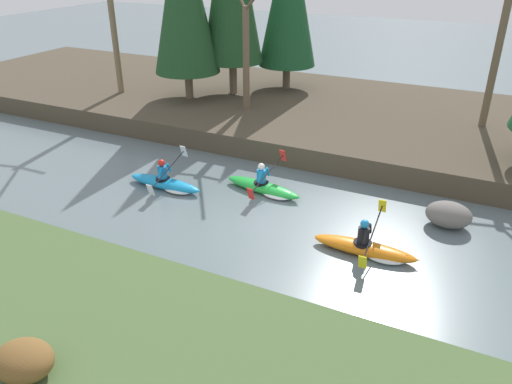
{
  "coord_description": "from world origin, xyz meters",
  "views": [
    {
      "loc": [
        5.16,
        -11.4,
        7.33
      ],
      "look_at": [
        -0.69,
        0.71,
        0.55
      ],
      "focal_mm": 35.0,
      "sensor_mm": 36.0,
      "label": 1
    }
  ],
  "objects_px": {
    "kayaker_trailing": "(167,183)",
    "boulder_midstream": "(449,215)",
    "kayaker_lead": "(368,248)",
    "kayaker_middle": "(266,187)"
  },
  "relations": [
    {
      "from": "kayaker_trailing",
      "to": "boulder_midstream",
      "type": "bearing_deg",
      "value": 10.86
    },
    {
      "from": "kayaker_lead",
      "to": "kayaker_trailing",
      "type": "height_order",
      "value": "same"
    },
    {
      "from": "kayaker_trailing",
      "to": "boulder_midstream",
      "type": "distance_m",
      "value": 8.76
    },
    {
      "from": "kayaker_lead",
      "to": "kayaker_trailing",
      "type": "relative_size",
      "value": 1.0
    },
    {
      "from": "kayaker_lead",
      "to": "boulder_midstream",
      "type": "xyz_separation_m",
      "value": [
        1.66,
        2.46,
        0.16
      ]
    },
    {
      "from": "kayaker_middle",
      "to": "kayaker_trailing",
      "type": "relative_size",
      "value": 1.01
    },
    {
      "from": "kayaker_trailing",
      "to": "boulder_midstream",
      "type": "height_order",
      "value": "kayaker_trailing"
    },
    {
      "from": "kayaker_middle",
      "to": "kayaker_trailing",
      "type": "distance_m",
      "value": 3.25
    },
    {
      "from": "kayaker_trailing",
      "to": "kayaker_middle",
      "type": "bearing_deg",
      "value": 21.2
    },
    {
      "from": "kayaker_middle",
      "to": "boulder_midstream",
      "type": "distance_m",
      "value": 5.59
    }
  ]
}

